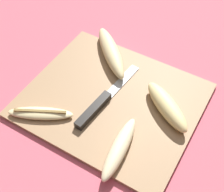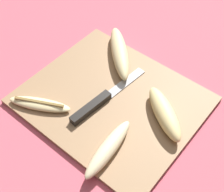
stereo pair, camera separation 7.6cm
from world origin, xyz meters
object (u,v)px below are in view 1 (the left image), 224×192
Objects in this scene: banana_cream_curved at (119,148)px; banana_golden_short at (167,106)px; banana_mellow_near at (111,52)px; banana_ripe_center at (41,113)px; knife at (98,105)px.

banana_golden_short is (0.04, 0.15, 0.00)m from banana_cream_curved.
banana_golden_short is (0.21, -0.09, -0.00)m from banana_mellow_near.
banana_ripe_center is 0.26m from banana_mellow_near.
banana_ripe_center is at bearing -177.34° from banana_cream_curved.
banana_mellow_near is 0.23m from banana_golden_short.
banana_ripe_center is 0.98× the size of banana_golden_short.
banana_ripe_center reaches higher than knife.
banana_cream_curved is (0.10, -0.08, 0.01)m from knife.
knife is 0.16m from banana_golden_short.
banana_cream_curved reaches higher than banana_ripe_center.
knife is at bearing 41.26° from banana_ripe_center.
banana_mellow_near reaches higher than banana_ripe_center.
banana_cream_curved is (0.17, -0.24, -0.00)m from banana_mellow_near.
banana_mellow_near is (0.04, 0.25, 0.01)m from banana_ripe_center.
knife is 1.38× the size of banana_mellow_near.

